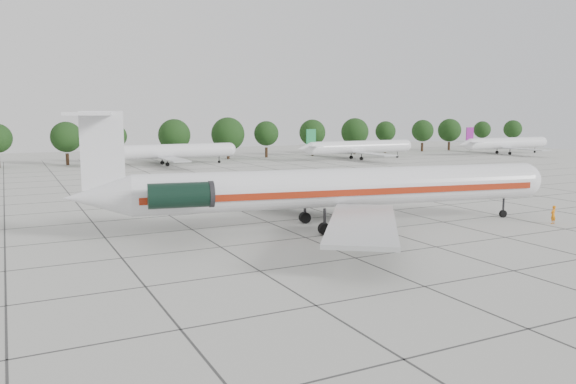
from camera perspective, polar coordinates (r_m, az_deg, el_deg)
name	(u,v)px	position (r m, az deg, el deg)	size (l,w,h in m)	color
ground	(305,238)	(50.25, 1.78, -4.65)	(260.00, 260.00, 0.00)	#B7B7AF
apron_joints	(242,211)	(63.57, -4.69, -1.98)	(170.00, 170.00, 0.02)	#383838
main_airliner	(321,188)	(53.62, 3.41, 0.43)	(47.30, 36.90, 11.19)	silver
ground_crew	(553,215)	(62.22, 25.33, -2.09)	(0.67, 0.44, 1.85)	orange
bg_airliner_c	(168,152)	(122.24, -12.07, 4.04)	(28.24, 27.20, 7.40)	silver
bg_airliner_d	(359,147)	(135.80, 7.25, 4.53)	(28.24, 27.20, 7.40)	silver
bg_airliner_e	(506,143)	(163.16, 21.26, 4.62)	(28.24, 27.20, 7.40)	silver
tree_line	(66,137)	(128.68, -21.60, 5.21)	(249.86, 8.44, 10.22)	#332114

